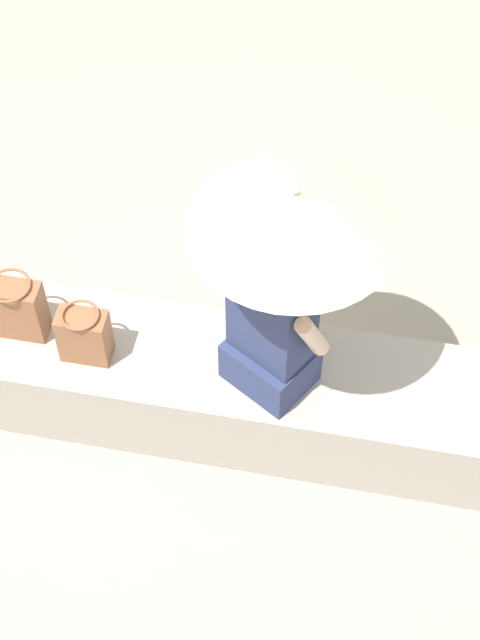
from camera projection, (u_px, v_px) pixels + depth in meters
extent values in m
plane|color=#9E9384|center=(213.00, 414.00, 4.71)|extent=(14.00, 14.00, 0.00)
cube|color=#A8A093|center=(212.00, 387.00, 4.52)|extent=(3.14, 0.55, 0.46)
cube|color=navy|center=(270.00, 362.00, 4.20)|extent=(0.44, 0.41, 0.22)
cube|color=navy|center=(272.00, 313.00, 3.91)|extent=(0.38, 0.34, 0.48)
sphere|color=beige|center=(275.00, 257.00, 3.64)|extent=(0.20, 0.20, 0.20)
cylinder|color=beige|center=(234.00, 283.00, 3.97)|extent=(0.16, 0.21, 0.32)
cylinder|color=beige|center=(312.00, 337.00, 3.82)|extent=(0.16, 0.21, 0.32)
cylinder|color=#B7B7BC|center=(289.00, 296.00, 3.83)|extent=(0.02, 0.02, 1.13)
cone|color=#DBBC7F|center=(294.00, 211.00, 3.44)|extent=(0.78, 0.78, 0.18)
sphere|color=#B7B7BC|center=(295.00, 190.00, 3.36)|extent=(0.03, 0.03, 0.03)
cube|color=brown|center=(16.00, 309.00, 4.31)|extent=(0.25, 0.12, 0.30)
torus|color=brown|center=(9.00, 285.00, 4.18)|extent=(0.19, 0.19, 0.01)
cube|color=brown|center=(84.00, 336.00, 4.25)|extent=(0.22, 0.12, 0.27)
torus|color=brown|center=(80.00, 315.00, 4.13)|extent=(0.16, 0.16, 0.01)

